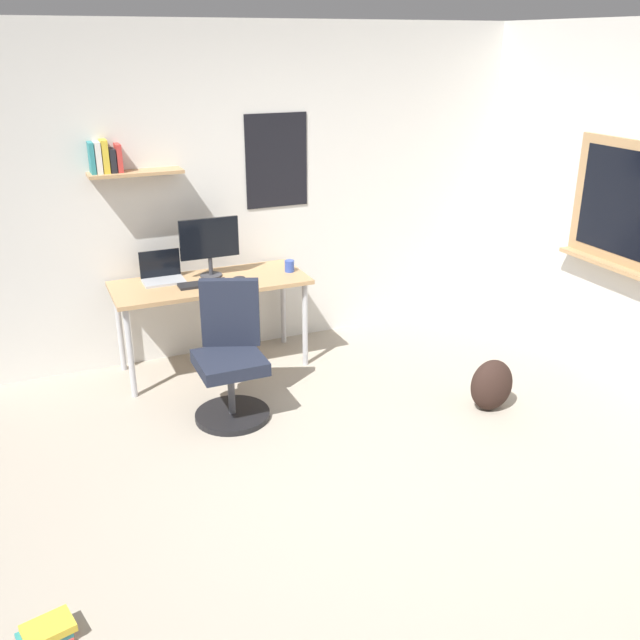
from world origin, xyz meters
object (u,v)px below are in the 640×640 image
at_px(coffee_mug, 289,266).
at_px(backpack, 492,385).
at_px(office_chair, 231,361).
at_px(computer_mouse, 239,278).
at_px(book_stack_on_floor, 46,634).
at_px(keyboard, 203,284).
at_px(laptop, 162,274).
at_px(monitor_primary, 209,243).
at_px(desk, 211,290).

distance_m(coffee_mug, backpack, 1.82).
xyz_separation_m(office_chair, computer_mouse, (0.29, 0.70, 0.34)).
xyz_separation_m(computer_mouse, coffee_mug, (0.44, 0.05, 0.03)).
bearing_deg(office_chair, book_stack_on_floor, -129.59).
relative_size(keyboard, computer_mouse, 3.56).
xyz_separation_m(office_chair, laptop, (-0.25, 0.93, 0.38)).
distance_m(monitor_primary, computer_mouse, 0.35).
bearing_deg(backpack, computer_mouse, 135.75).
bearing_deg(office_chair, desk, 83.67).
height_order(desk, office_chair, office_chair).
height_order(monitor_primary, book_stack_on_floor, monitor_primary).
bearing_deg(office_chair, coffee_mug, 45.86).
height_order(laptop, backpack, laptop).
height_order(desk, computer_mouse, computer_mouse).
relative_size(laptop, book_stack_on_floor, 1.20).
distance_m(monitor_primary, coffee_mug, 0.66).
relative_size(office_chair, backpack, 2.51).
height_order(office_chair, computer_mouse, office_chair).
bearing_deg(book_stack_on_floor, monitor_primary, 59.65).
relative_size(monitor_primary, book_stack_on_floor, 1.79).
xyz_separation_m(desk, computer_mouse, (0.21, -0.08, 0.09)).
height_order(desk, backpack, desk).
relative_size(keyboard, coffee_mug, 4.02).
xyz_separation_m(keyboard, coffee_mug, (0.72, 0.05, 0.04)).
height_order(coffee_mug, backpack, coffee_mug).
relative_size(office_chair, computer_mouse, 9.13).
xyz_separation_m(office_chair, book_stack_on_floor, (-1.34, -1.62, -0.36)).
bearing_deg(laptop, monitor_primary, -7.40).
height_order(computer_mouse, backpack, computer_mouse).
relative_size(desk, monitor_primary, 3.20).
height_order(computer_mouse, book_stack_on_floor, computer_mouse).
bearing_deg(book_stack_on_floor, coffee_mug, 48.90).
height_order(desk, book_stack_on_floor, desk).
height_order(monitor_primary, coffee_mug, monitor_primary).
bearing_deg(desk, coffee_mug, -2.40).
xyz_separation_m(monitor_primary, backpack, (1.58, -1.55, -0.81)).
bearing_deg(monitor_primary, computer_mouse, -46.23).
height_order(office_chair, keyboard, office_chair).
distance_m(laptop, computer_mouse, 0.59).
distance_m(office_chair, backpack, 1.84).
relative_size(computer_mouse, book_stack_on_floor, 0.40).
height_order(monitor_primary, computer_mouse, monitor_primary).
xyz_separation_m(desk, office_chair, (-0.09, -0.78, -0.25)).
bearing_deg(computer_mouse, backpack, -44.25).
bearing_deg(backpack, laptop, 140.68).
distance_m(desk, coffee_mug, 0.65).
xyz_separation_m(monitor_primary, coffee_mug, (0.61, -0.13, -0.22)).
height_order(laptop, computer_mouse, laptop).
relative_size(laptop, keyboard, 0.84).
relative_size(office_chair, coffee_mug, 10.33).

